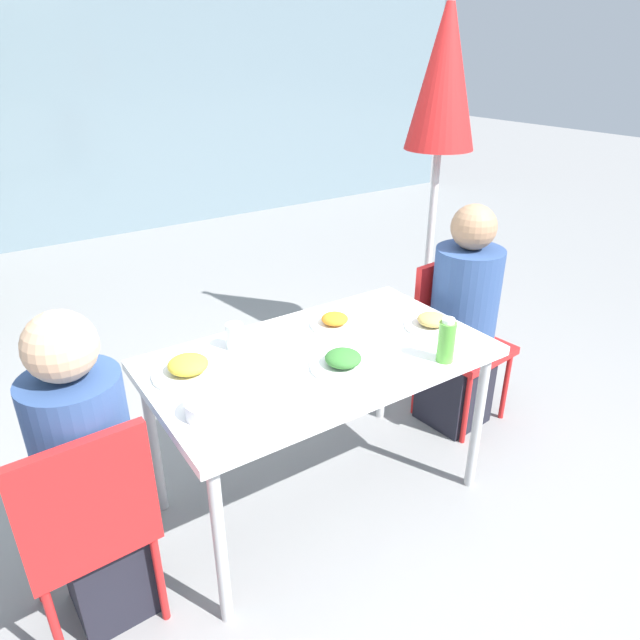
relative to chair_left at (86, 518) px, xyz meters
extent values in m
plane|color=gray|center=(0.98, 0.12, -0.51)|extent=(24.00, 24.00, 0.00)
cube|color=slate|center=(0.98, 4.74, 0.99)|extent=(10.00, 0.20, 3.00)
cube|color=white|center=(0.98, 0.12, 0.22)|extent=(1.36, 0.78, 0.04)
cylinder|color=#B7B7B7|center=(0.36, -0.21, -0.15)|extent=(0.04, 0.04, 0.70)
cylinder|color=#B7B7B7|center=(1.60, -0.21, -0.15)|extent=(0.04, 0.04, 0.70)
cylinder|color=#B7B7B7|center=(0.36, 0.45, -0.15)|extent=(0.04, 0.04, 0.70)
cylinder|color=#B7B7B7|center=(1.60, 0.45, -0.15)|extent=(0.04, 0.04, 0.70)
cube|color=red|center=(0.00, 0.08, -0.08)|extent=(0.42, 0.42, 0.04)
cube|color=red|center=(0.00, -0.10, 0.15)|extent=(0.40, 0.05, 0.42)
cylinder|color=red|center=(-0.18, 0.24, -0.30)|extent=(0.03, 0.03, 0.40)
cylinder|color=red|center=(0.16, 0.26, -0.30)|extent=(0.03, 0.03, 0.40)
cylinder|color=red|center=(-0.17, -0.10, -0.30)|extent=(0.03, 0.03, 0.40)
cylinder|color=red|center=(0.17, -0.08, -0.30)|extent=(0.03, 0.03, 0.40)
cube|color=black|center=(0.05, 0.08, -0.28)|extent=(0.29, 0.29, 0.44)
cylinder|color=navy|center=(0.05, 0.08, 0.20)|extent=(0.31, 0.31, 0.53)
sphere|color=tan|center=(0.05, 0.08, 0.57)|extent=(0.22, 0.22, 0.22)
cube|color=red|center=(1.96, 0.22, -0.08)|extent=(0.44, 0.44, 0.04)
cube|color=red|center=(1.94, 0.40, 0.15)|extent=(0.40, 0.08, 0.42)
cylinder|color=red|center=(2.15, 0.07, -0.30)|extent=(0.03, 0.03, 0.40)
cylinder|color=red|center=(1.81, 0.03, -0.30)|extent=(0.03, 0.03, 0.40)
cylinder|color=red|center=(2.11, 0.41, -0.30)|extent=(0.03, 0.03, 0.40)
cylinder|color=red|center=(1.78, 0.37, -0.30)|extent=(0.03, 0.03, 0.40)
cube|color=black|center=(1.91, 0.21, -0.28)|extent=(0.33, 0.33, 0.44)
cylinder|color=navy|center=(1.91, 0.21, 0.21)|extent=(0.33, 0.33, 0.54)
sphere|color=#9E7556|center=(1.91, 0.21, 0.58)|extent=(0.22, 0.22, 0.22)
cylinder|color=#333333|center=(2.31, 0.88, -0.48)|extent=(0.36, 0.36, 0.05)
cylinder|color=#BCBCBC|center=(2.31, 0.88, 0.57)|extent=(0.04, 0.04, 2.16)
cone|color=red|center=(2.31, 0.88, 1.23)|extent=(0.40, 0.40, 0.84)
cylinder|color=white|center=(0.99, -0.02, 0.25)|extent=(0.26, 0.26, 0.01)
ellipsoid|color=#33702D|center=(0.99, -0.02, 0.28)|extent=(0.14, 0.14, 0.06)
cylinder|color=white|center=(1.51, 0.04, 0.25)|extent=(0.24, 0.24, 0.01)
ellipsoid|color=tan|center=(1.51, 0.04, 0.28)|extent=(0.13, 0.13, 0.05)
cylinder|color=white|center=(1.17, 0.29, 0.25)|extent=(0.21, 0.21, 0.01)
ellipsoid|color=orange|center=(1.17, 0.29, 0.28)|extent=(0.12, 0.12, 0.05)
cylinder|color=white|center=(0.48, 0.26, 0.25)|extent=(0.27, 0.27, 0.01)
ellipsoid|color=gold|center=(0.48, 0.26, 0.28)|extent=(0.15, 0.15, 0.06)
cylinder|color=#51A338|center=(1.35, -0.20, 0.32)|extent=(0.07, 0.07, 0.17)
cylinder|color=white|center=(1.35, -0.20, 0.41)|extent=(0.05, 0.05, 0.02)
cylinder|color=silver|center=(0.72, 0.35, 0.29)|extent=(0.07, 0.07, 0.11)
cylinder|color=white|center=(0.44, -0.02, 0.27)|extent=(0.16, 0.16, 0.06)
camera|label=1|loc=(-0.13, -1.54, 1.36)|focal=32.00mm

